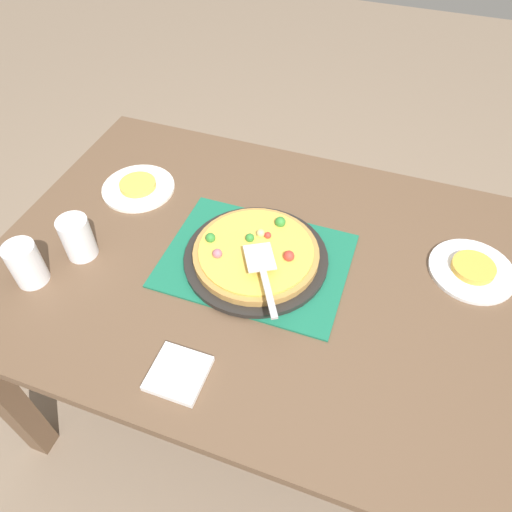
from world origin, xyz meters
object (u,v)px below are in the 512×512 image
Objects in this scene: cup_far at (26,264)px; napkin_stack at (178,373)px; pizza_server at (263,272)px; pizza at (256,252)px; pizza_pan at (256,258)px; served_slice_right at (473,267)px; plate_near_left at (139,188)px; plate_far_right at (472,271)px; cup_near at (77,238)px; served_slice_left at (138,185)px.

cup_far is 1.00× the size of napkin_stack.
pizza_server is 1.84× the size of napkin_stack.
pizza is 0.38m from napkin_stack.
pizza_pan is 0.37m from napkin_stack.
plate_near_left is at bearing 179.85° from served_slice_right.
served_slice_right is 0.50× the size of pizza_server.
napkin_stack is (0.39, -0.53, 0.00)m from plate_near_left.
plate_far_right is at bearing 0.00° from served_slice_right.
cup_near is (-0.01, -0.29, 0.06)m from plate_near_left.
pizza_server reaches higher than pizza.
cup_near is 0.47m from napkin_stack.
cup_near is (-0.01, -0.29, 0.04)m from served_slice_left.
plate_far_right is at bearing 41.62° from napkin_stack.
plate_far_right is 2.00× the size of served_slice_right.
cup_far is at bearing -159.15° from plate_far_right.
plate_near_left is at bearing 160.44° from pizza_pan.
plate_near_left is at bearing 160.55° from pizza.
served_slice_left is at bearing 0.00° from plate_near_left.
cup_near is at bearing -91.94° from plate_near_left.
cup_near is at bearing -91.94° from served_slice_left.
cup_far reaches higher than pizza.
served_slice_right is (0.54, 0.15, -0.02)m from pizza.
cup_far is (-0.08, -0.41, 0.06)m from plate_near_left.
pizza_pan reaches higher than napkin_stack.
pizza_server reaches higher than served_slice_left.
plate_far_right is at bearing -0.15° from plate_near_left.
pizza is at bearing -19.45° from plate_near_left.
cup_near reaches higher than plate_far_right.
served_slice_right is 0.92× the size of cup_near.
plate_far_right is at bearing 25.79° from pizza_server.
napkin_stack is (-0.05, -0.37, -0.01)m from pizza_pan.
pizza_pan is 1.73× the size of plate_near_left.
served_slice_left is 0.42m from cup_far.
cup_far is at bearing -159.15° from served_slice_right.
cup_near is at bearing -174.80° from pizza_server.
cup_near is 0.50m from pizza_server.
cup_far reaches higher than served_slice_left.
served_slice_right is at bearing 15.98° from cup_near.
pizza is at bearing -19.45° from served_slice_left.
pizza_pan is at bearing 16.19° from cup_near.
served_slice_left is at bearing 153.71° from pizza_server.
napkin_stack is (0.40, -0.24, -0.05)m from cup_near.
pizza is 2.75× the size of napkin_stack.
served_slice_left is 0.92× the size of napkin_stack.
plate_far_right is 0.01m from served_slice_right.
pizza_pan is 0.58m from cup_far.
cup_far reaches higher than pizza_pan.
cup_far is (-0.52, -0.25, 0.03)m from pizza.
plate_far_right is 1.83× the size of cup_near.
plate_far_right is (0.98, -0.00, 0.00)m from plate_near_left.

